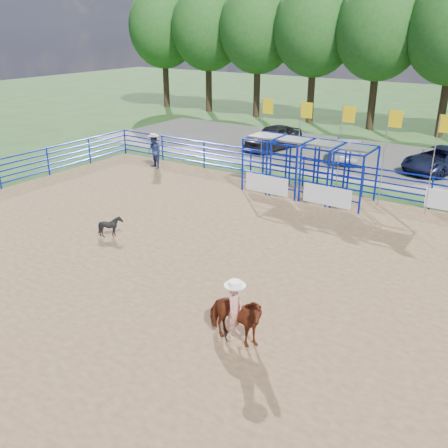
{
  "coord_description": "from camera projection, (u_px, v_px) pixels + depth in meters",
  "views": [
    {
      "loc": [
        6.88,
        -11.81,
        7.51
      ],
      "look_at": [
        -1.67,
        1.0,
        1.3
      ],
      "focal_mm": 40.0,
      "sensor_mm": 36.0,
      "label": 1
    }
  ],
  "objects": [
    {
      "name": "calf",
      "position": [
        111.0,
        226.0,
        18.71
      ],
      "size": [
        0.8,
        0.73,
        0.83
      ],
      "primitive_type": "imported",
      "rotation": [
        0.0,
        0.0,
        1.48
      ],
      "color": "black",
      "rests_on": "arena_dirt"
    },
    {
      "name": "gravel_strip",
      "position": [
        403.0,
        164.0,
        28.57
      ],
      "size": [
        40.0,
        10.0,
        0.01
      ],
      "primitive_type": "cube",
      "color": "slate",
      "rests_on": "ground"
    },
    {
      "name": "car_b",
      "position": [
        349.0,
        149.0,
        29.19
      ],
      "size": [
        2.33,
        4.24,
        1.32
      ],
      "primitive_type": "imported",
      "rotation": [
        0.0,
        0.0,
        3.39
      ],
      "color": "gray",
      "rests_on": "gravel_strip"
    },
    {
      "name": "car_a",
      "position": [
        274.0,
        137.0,
        31.73
      ],
      "size": [
        2.44,
        4.7,
        1.53
      ],
      "primitive_type": "imported",
      "rotation": [
        0.0,
        0.0,
        -0.15
      ],
      "color": "black",
      "rests_on": "gravel_strip"
    },
    {
      "name": "car_c",
      "position": [
        439.0,
        160.0,
        26.95
      ],
      "size": [
        3.67,
        5.21,
        1.32
      ],
      "primitive_type": "imported",
      "rotation": [
        0.0,
        0.0,
        -0.35
      ],
      "color": "#161A37",
      "rests_on": "gravel_strip"
    },
    {
      "name": "arena_dirt",
      "position": [
        251.0,
        284.0,
        15.46
      ],
      "size": [
        30.0,
        20.0,
        0.02
      ],
      "primitive_type": "cube",
      "color": "olive",
      "rests_on": "ground"
    },
    {
      "name": "spectator_cowboy",
      "position": [
        154.0,
        151.0,
        27.4
      ],
      "size": [
        1.07,
        0.95,
        1.89
      ],
      "color": "navy",
      "rests_on": "arena_dirt"
    },
    {
      "name": "horse_and_rider",
      "position": [
        235.0,
        313.0,
        12.28
      ],
      "size": [
        1.7,
        0.82,
        2.47
      ],
      "color": "maroon",
      "rests_on": "arena_dirt"
    },
    {
      "name": "chute_assembly",
      "position": [
        315.0,
        170.0,
        22.79
      ],
      "size": [
        19.32,
        2.41,
        4.2
      ],
      "color": "#071CA9",
      "rests_on": "ground"
    },
    {
      "name": "ground",
      "position": [
        251.0,
        284.0,
        15.46
      ],
      "size": [
        120.0,
        120.0,
        0.0
      ],
      "primitive_type": "plane",
      "color": "#305421",
      "rests_on": "ground"
    },
    {
      "name": "perimeter_fence",
      "position": [
        251.0,
        262.0,
        15.18
      ],
      "size": [
        30.1,
        20.1,
        1.5
      ],
      "color": "#071CA9",
      "rests_on": "ground"
    }
  ]
}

